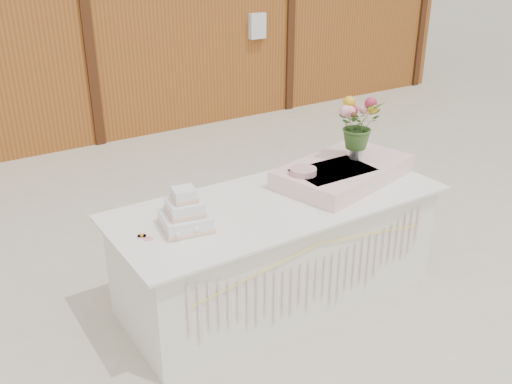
{
  "coord_description": "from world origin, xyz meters",
  "views": [
    {
      "loc": [
        -2.11,
        -2.95,
        2.48
      ],
      "look_at": [
        0.0,
        0.3,
        0.72
      ],
      "focal_mm": 40.0,
      "sensor_mm": 36.0,
      "label": 1
    }
  ],
  "objects": [
    {
      "name": "satin_runner",
      "position": [
        0.62,
        0.04,
        0.84
      ],
      "size": [
        1.16,
        0.84,
        0.13
      ],
      "primitive_type": "cube",
      "rotation": [
        0.0,
        0.0,
        0.24
      ],
      "color": "beige",
      "rests_on": "cake_table"
    },
    {
      "name": "wedding_cake",
      "position": [
        -0.73,
        -0.01,
        0.86
      ],
      "size": [
        0.35,
        0.35,
        0.27
      ],
      "rotation": [
        0.0,
        0.0,
        -0.18
      ],
      "color": "white",
      "rests_on": "cake_table"
    },
    {
      "name": "loose_flowers",
      "position": [
        -1.0,
        0.09,
        0.78
      ],
      "size": [
        0.23,
        0.32,
        0.02
      ],
      "primitive_type": null,
      "rotation": [
        0.0,
        0.0,
        0.41
      ],
      "color": "pink",
      "rests_on": "cake_table"
    },
    {
      "name": "cake_table",
      "position": [
        0.0,
        -0.0,
        0.39
      ],
      "size": [
        2.4,
        1.0,
        0.77
      ],
      "color": "white",
      "rests_on": "ground"
    },
    {
      "name": "bouquet",
      "position": [
        0.77,
        0.07,
        1.22
      ],
      "size": [
        0.34,
        0.3,
        0.37
      ],
      "primitive_type": "imported",
      "rotation": [
        0.0,
        0.0,
        -0.06
      ],
      "color": "#3D6327",
      "rests_on": "flower_vase"
    },
    {
      "name": "ground",
      "position": [
        0.0,
        0.0,
        0.0
      ],
      "size": [
        80.0,
        80.0,
        0.0
      ],
      "primitive_type": "plane",
      "color": "beige",
      "rests_on": "ground"
    },
    {
      "name": "flower_vase",
      "position": [
        0.77,
        0.07,
        0.97
      ],
      "size": [
        0.1,
        0.1,
        0.14
      ],
      "primitive_type": "cylinder",
      "color": "#B6B6BB",
      "rests_on": "satin_runner"
    },
    {
      "name": "pink_cake_stand",
      "position": [
        0.24,
        0.04,
        0.87
      ],
      "size": [
        0.24,
        0.24,
        0.18
      ],
      "color": "white",
      "rests_on": "cake_table"
    }
  ]
}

